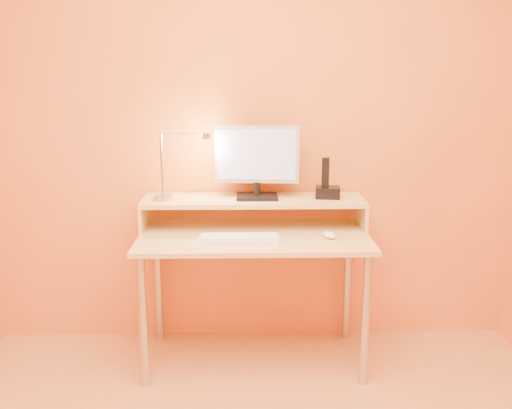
{
  "coord_description": "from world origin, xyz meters",
  "views": [
    {
      "loc": [
        -0.05,
        -1.61,
        1.57
      ],
      "look_at": [
        0.01,
        1.13,
        0.89
      ],
      "focal_mm": 39.12,
      "sensor_mm": 36.0,
      "label": 1
    }
  ],
  "objects_px": {
    "lamp_base": "(163,198)",
    "phone_dock": "(328,192)",
    "monitor_panel": "(257,154)",
    "remote_control": "(198,243)",
    "mouse": "(329,235)",
    "keyboard": "(239,240)"
  },
  "relations": [
    {
      "from": "monitor_panel",
      "to": "mouse",
      "type": "height_order",
      "value": "monitor_panel"
    },
    {
      "from": "mouse",
      "to": "remote_control",
      "type": "xyz_separation_m",
      "value": [
        -0.66,
        -0.1,
        -0.01
      ]
    },
    {
      "from": "phone_dock",
      "to": "remote_control",
      "type": "height_order",
      "value": "phone_dock"
    },
    {
      "from": "mouse",
      "to": "remote_control",
      "type": "height_order",
      "value": "mouse"
    },
    {
      "from": "monitor_panel",
      "to": "phone_dock",
      "type": "xyz_separation_m",
      "value": [
        0.38,
        -0.01,
        -0.21
      ]
    },
    {
      "from": "monitor_panel",
      "to": "remote_control",
      "type": "height_order",
      "value": "monitor_panel"
    },
    {
      "from": "phone_dock",
      "to": "keyboard",
      "type": "height_order",
      "value": "phone_dock"
    },
    {
      "from": "keyboard",
      "to": "monitor_panel",
      "type": "bearing_deg",
      "value": 70.77
    },
    {
      "from": "lamp_base",
      "to": "phone_dock",
      "type": "relative_size",
      "value": 0.77
    },
    {
      "from": "lamp_base",
      "to": "mouse",
      "type": "height_order",
      "value": "lamp_base"
    },
    {
      "from": "lamp_base",
      "to": "remote_control",
      "type": "bearing_deg",
      "value": -54.9
    },
    {
      "from": "monitor_panel",
      "to": "phone_dock",
      "type": "bearing_deg",
      "value": 2.25
    },
    {
      "from": "remote_control",
      "to": "keyboard",
      "type": "bearing_deg",
      "value": 31.67
    },
    {
      "from": "monitor_panel",
      "to": "remote_control",
      "type": "xyz_separation_m",
      "value": [
        -0.3,
        -0.33,
        -0.39
      ]
    },
    {
      "from": "lamp_base",
      "to": "keyboard",
      "type": "distance_m",
      "value": 0.5
    },
    {
      "from": "phone_dock",
      "to": "remote_control",
      "type": "xyz_separation_m",
      "value": [
        -0.68,
        -0.32,
        -0.18
      ]
    },
    {
      "from": "lamp_base",
      "to": "phone_dock",
      "type": "distance_m",
      "value": 0.89
    },
    {
      "from": "monitor_panel",
      "to": "mouse",
      "type": "xyz_separation_m",
      "value": [
        0.36,
        -0.23,
        -0.38
      ]
    },
    {
      "from": "lamp_base",
      "to": "phone_dock",
      "type": "bearing_deg",
      "value": 1.94
    },
    {
      "from": "phone_dock",
      "to": "lamp_base",
      "type": "bearing_deg",
      "value": -170.78
    },
    {
      "from": "monitor_panel",
      "to": "mouse",
      "type": "relative_size",
      "value": 4.67
    },
    {
      "from": "monitor_panel",
      "to": "keyboard",
      "type": "height_order",
      "value": "monitor_panel"
    }
  ]
}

